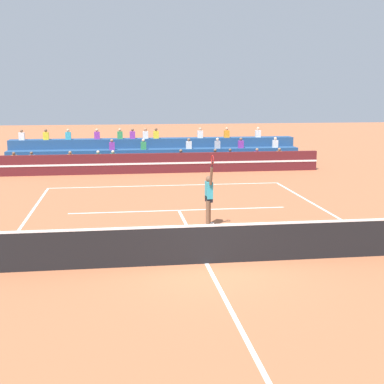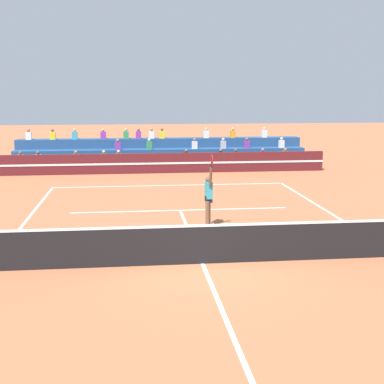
# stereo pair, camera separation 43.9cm
# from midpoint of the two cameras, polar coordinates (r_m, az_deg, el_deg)

# --- Properties ---
(ground_plane) EXTENTS (120.00, 120.00, 0.00)m
(ground_plane) POSITION_cam_midpoint_polar(r_m,az_deg,el_deg) (14.15, 2.02, -7.65)
(ground_plane) COLOR #AD603D
(court_lines) EXTENTS (11.10, 23.90, 0.01)m
(court_lines) POSITION_cam_midpoint_polar(r_m,az_deg,el_deg) (14.15, 2.02, -7.64)
(court_lines) COLOR white
(court_lines) RESTS_ON ground
(tennis_net) EXTENTS (12.00, 0.10, 1.10)m
(tennis_net) POSITION_cam_midpoint_polar(r_m,az_deg,el_deg) (13.99, 2.04, -5.54)
(tennis_net) COLOR #2D6B38
(tennis_net) RESTS_ON ground
(sponsor_banner_wall) EXTENTS (18.00, 0.26, 1.10)m
(sponsor_banner_wall) POSITION_cam_midpoint_polar(r_m,az_deg,el_deg) (29.51, -2.54, 3.10)
(sponsor_banner_wall) COLOR #51191E
(sponsor_banner_wall) RESTS_ON ground
(bleacher_stand) EXTENTS (17.09, 2.85, 2.28)m
(bleacher_stand) POSITION_cam_midpoint_polar(r_m,az_deg,el_deg) (32.01, -2.87, 3.89)
(bleacher_stand) COLOR navy
(bleacher_stand) RESTS_ON ground
(tennis_player) EXTENTS (0.33, 0.93, 2.50)m
(tennis_player) POSITION_cam_midpoint_polar(r_m,az_deg,el_deg) (17.69, 2.49, -0.60)
(tennis_player) COLOR brown
(tennis_player) RESTS_ON ground
(tennis_ball) EXTENTS (0.07, 0.07, 0.07)m
(tennis_ball) POSITION_cam_midpoint_polar(r_m,az_deg,el_deg) (17.43, 4.52, -4.02)
(tennis_ball) COLOR #C6DB33
(tennis_ball) RESTS_ON ground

